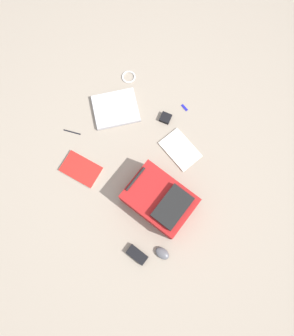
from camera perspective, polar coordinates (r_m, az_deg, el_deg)
The scene contains 11 objects.
ground_plane at distance 2.22m, azimuth -0.79°, elevation -0.45°, with size 4.11×4.11×0.00m, color gray.
backpack at distance 2.09m, azimuth 2.41°, elevation -5.86°, with size 0.33×0.45×0.21m.
laptop at distance 2.37m, azimuth -5.72°, elevation 10.67°, with size 0.42×0.41×0.03m.
book_comic at distance 2.27m, azimuth -11.89°, elevation -0.21°, with size 0.22×0.30×0.02m.
book_red at distance 2.27m, azimuth 6.06°, elevation 3.34°, with size 0.23×0.31×0.01m.
computer_mouse at distance 2.15m, azimuth 2.79°, elevation -15.22°, with size 0.07×0.10×0.04m, color #4C4C51.
cable_coil at distance 2.49m, azimuth -3.36°, elevation 16.19°, with size 0.10×0.10×0.01m, color silver.
power_brick at distance 2.15m, azimuth -1.81°, elevation -15.48°, with size 0.07×0.14×0.03m, color black.
pen_black at distance 2.37m, azimuth -13.46°, elevation 6.40°, with size 0.01×0.01×0.13m, color black.
earbud_pouch at distance 2.34m, azimuth 3.38°, elevation 9.06°, with size 0.07×0.07×0.03m, color black.
usb_stick at distance 2.39m, azimuth 6.83°, elevation 10.85°, with size 0.02×0.06×0.01m, color #191999.
Camera 1 is at (-0.36, -0.35, 2.17)m, focal length 33.55 mm.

